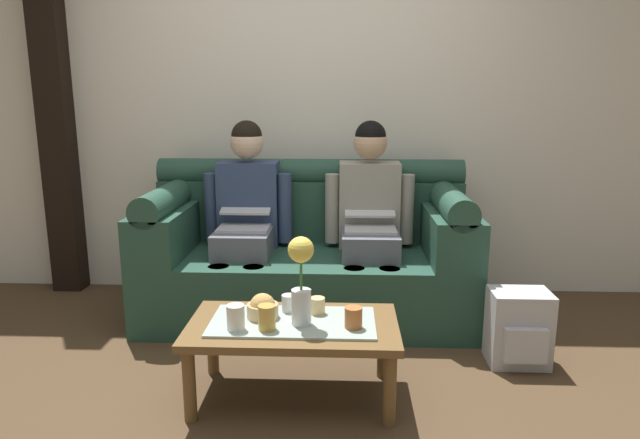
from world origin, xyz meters
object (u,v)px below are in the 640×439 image
at_px(person_right, 370,213).
at_px(cup_far_center, 289,303).
at_px(person_left, 246,212).
at_px(coffee_table, 293,332).
at_px(cup_far_right, 353,318).
at_px(couch, 308,256).
at_px(cup_far_left, 317,306).
at_px(cup_near_right, 236,318).
at_px(backpack_right, 519,329).
at_px(snack_bowl, 263,308).
at_px(flower_vase, 301,276).
at_px(cup_near_left, 267,317).

relative_size(person_right, cup_far_center, 15.41).
distance_m(person_left, person_right, 0.77).
xyz_separation_m(coffee_table, cup_far_right, (0.27, -0.07, 0.10)).
xyz_separation_m(couch, cup_far_left, (0.11, -0.97, 0.04)).
xyz_separation_m(cup_near_right, cup_far_right, (0.51, 0.05, -0.01)).
distance_m(person_right, coffee_table, 1.17).
height_order(couch, cup_near_right, couch).
bearing_deg(cup_near_right, backpack_right, 19.89).
distance_m(couch, backpack_right, 1.33).
bearing_deg(snack_bowl, person_left, 103.47).
relative_size(flower_vase, cup_near_left, 3.65).
bearing_deg(cup_far_left, coffee_table, -138.71).
relative_size(flower_vase, cup_far_left, 5.30).
xyz_separation_m(person_left, snack_bowl, (0.25, -1.02, -0.24)).
bearing_deg(person_left, cup_near_left, -76.26).
distance_m(couch, flower_vase, 1.12).
distance_m(person_left, cup_near_right, 1.20).
relative_size(cup_far_left, cup_far_right, 0.81).
xyz_separation_m(cup_near_left, cup_far_center, (0.07, 0.22, -0.02)).
bearing_deg(backpack_right, cup_near_right, -160.11).
xyz_separation_m(person_right, snack_bowl, (-0.53, -1.02, -0.24)).
height_order(snack_bowl, backpack_right, snack_bowl).
height_order(coffee_table, flower_vase, flower_vase).
distance_m(person_right, cup_near_right, 1.34).
relative_size(flower_vase, cup_near_right, 3.60).
bearing_deg(person_left, cup_far_right, -59.62).
height_order(cup_far_center, cup_far_left, cup_far_center).
xyz_separation_m(cup_near_left, cup_far_left, (0.21, 0.20, -0.02)).
height_order(coffee_table, cup_far_right, cup_far_right).
xyz_separation_m(cup_near_right, cup_far_left, (0.34, 0.21, -0.02)).
xyz_separation_m(person_left, cup_far_left, (0.49, -0.96, -0.24)).
height_order(couch, cup_far_left, couch).
xyz_separation_m(person_left, person_right, (0.77, 0.00, -0.00)).
height_order(coffee_table, backpack_right, backpack_right).
xyz_separation_m(couch, flower_vase, (0.04, -1.10, 0.23)).
xyz_separation_m(person_left, cup_far_center, (0.36, -0.94, -0.24)).
distance_m(cup_near_right, cup_far_right, 0.51).
bearing_deg(cup_near_right, cup_near_left, 4.13).
bearing_deg(cup_near_right, cup_far_center, 47.53).
distance_m(couch, coffee_table, 1.06).
height_order(person_left, cup_far_center, person_left).
relative_size(flower_vase, cup_far_right, 4.29).
bearing_deg(snack_bowl, cup_far_center, 36.63).
relative_size(person_left, backpack_right, 3.12).
bearing_deg(flower_vase, coffee_table, 138.55).
bearing_deg(couch, flower_vase, -87.82).
xyz_separation_m(cup_far_right, backpack_right, (0.86, 0.45, -0.23)).
xyz_separation_m(snack_bowl, backpack_right, (1.28, 0.35, -0.23)).
height_order(person_right, cup_far_center, person_right).
bearing_deg(cup_far_right, flower_vase, 172.58).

